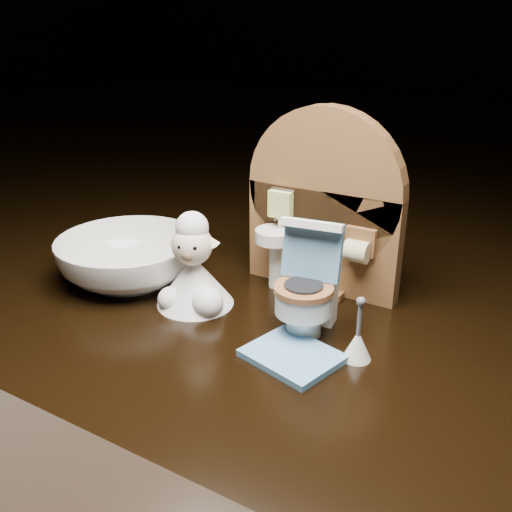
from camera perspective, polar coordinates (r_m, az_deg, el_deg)
The scene contains 6 objects.
backdrop_panel at distance 0.46m, azimuth 6.64°, elevation 4.30°, with size 0.13×0.05×0.15m.
toy_toilet at distance 0.41m, azimuth 5.25°, elevation -3.52°, with size 0.05×0.06×0.08m.
bath_mat at distance 0.39m, azimuth 3.65°, elevation -9.91°, with size 0.06×0.05×0.00m, color #5C94C5.
toilet_brush at distance 0.39m, azimuth 10.13°, elevation -8.55°, with size 0.02×0.02×0.05m.
plush_lamb at distance 0.45m, azimuth -6.24°, elevation -1.73°, with size 0.06×0.06×0.08m.
ceramic_bowl at distance 0.50m, azimuth -12.57°, elevation -0.32°, with size 0.12×0.12×0.04m, color white.
Camera 1 is at (0.17, -0.33, 0.21)m, focal length 40.00 mm.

